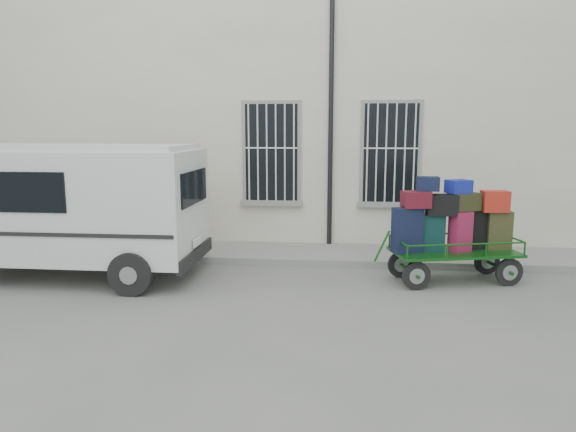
% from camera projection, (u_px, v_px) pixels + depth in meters
% --- Properties ---
extents(ground, '(80.00, 80.00, 0.00)m').
position_uv_depth(ground, '(273.00, 286.00, 9.20)').
color(ground, slate).
rests_on(ground, ground).
extents(building, '(24.00, 5.15, 6.00)m').
position_uv_depth(building, '(297.00, 121.00, 14.10)').
color(building, beige).
rests_on(building, ground).
extents(sidewalk, '(24.00, 1.70, 0.15)m').
position_uv_depth(sidewalk, '(285.00, 253.00, 11.35)').
color(sidewalk, gray).
rests_on(sidewalk, ground).
extents(luggage_cart, '(2.70, 1.50, 1.94)m').
position_uv_depth(luggage_cart, '(453.00, 228.00, 9.33)').
color(luggage_cart, black).
rests_on(luggage_cart, ground).
extents(van, '(4.99, 2.28, 2.50)m').
position_uv_depth(van, '(67.00, 202.00, 9.62)').
color(van, white).
rests_on(van, ground).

